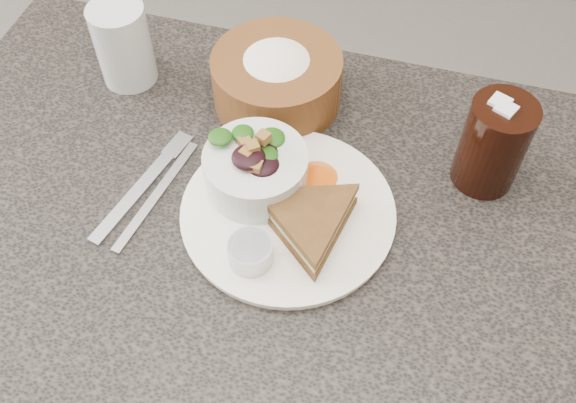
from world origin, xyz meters
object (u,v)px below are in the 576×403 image
(dinner_plate, at_px, (288,213))
(cola_glass, at_px, (494,141))
(bread_basket, at_px, (277,73))
(salad_bowl, at_px, (256,165))
(water_glass, at_px, (123,44))
(dressing_ramekin, at_px, (251,252))
(dining_table, at_px, (265,344))
(sandwich, at_px, (309,221))

(dinner_plate, height_order, cola_glass, cola_glass)
(bread_basket, bearing_deg, dinner_plate, -69.76)
(salad_bowl, xyz_separation_m, water_glass, (-0.25, 0.15, 0.01))
(dinner_plate, distance_m, salad_bowl, 0.07)
(dressing_ramekin, height_order, bread_basket, bread_basket)
(dining_table, height_order, dressing_ramekin, dressing_ramekin)
(dinner_plate, distance_m, cola_glass, 0.27)
(sandwich, height_order, bread_basket, bread_basket)
(bread_basket, bearing_deg, dressing_ramekin, -79.89)
(dining_table, relative_size, bread_basket, 5.43)
(sandwich, relative_size, bread_basket, 0.81)
(dressing_ramekin, distance_m, bread_basket, 0.28)
(salad_bowl, xyz_separation_m, cola_glass, (0.28, 0.10, 0.02))
(dinner_plate, relative_size, bread_basket, 1.46)
(water_glass, bearing_deg, cola_glass, -5.44)
(salad_bowl, bearing_deg, dining_table, -73.32)
(cola_glass, bearing_deg, dining_table, -149.83)
(sandwich, relative_size, salad_bowl, 1.13)
(dining_table, xyz_separation_m, salad_bowl, (-0.02, 0.05, 0.43))
(dinner_plate, relative_size, water_glass, 2.20)
(dining_table, bearing_deg, water_glass, 142.13)
(salad_bowl, bearing_deg, water_glass, 148.32)
(bread_basket, xyz_separation_m, cola_glass, (0.30, -0.06, 0.02))
(bread_basket, distance_m, water_glass, 0.23)
(dining_table, bearing_deg, salad_bowl, 106.68)
(dinner_plate, height_order, water_glass, water_glass)
(dressing_ramekin, bearing_deg, salad_bowl, 104.11)
(dressing_ramekin, xyz_separation_m, cola_glass, (0.25, 0.21, 0.04))
(salad_bowl, bearing_deg, bread_basket, 97.37)
(salad_bowl, bearing_deg, dressing_ramekin, -75.89)
(dinner_plate, xyz_separation_m, salad_bowl, (-0.05, 0.03, 0.04))
(salad_bowl, xyz_separation_m, dressing_ramekin, (0.03, -0.11, -0.02))
(salad_bowl, distance_m, dressing_ramekin, 0.12)
(sandwich, xyz_separation_m, salad_bowl, (-0.08, 0.05, 0.02))
(dining_table, height_order, salad_bowl, salad_bowl)
(sandwich, relative_size, dressing_ramekin, 2.80)
(dinner_plate, distance_m, water_glass, 0.35)
(bread_basket, height_order, cola_glass, cola_glass)
(dinner_plate, xyz_separation_m, bread_basket, (-0.07, 0.20, 0.05))
(dining_table, distance_m, cola_glass, 0.54)
(dining_table, relative_size, dressing_ramekin, 18.64)
(dinner_plate, relative_size, salad_bowl, 2.03)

